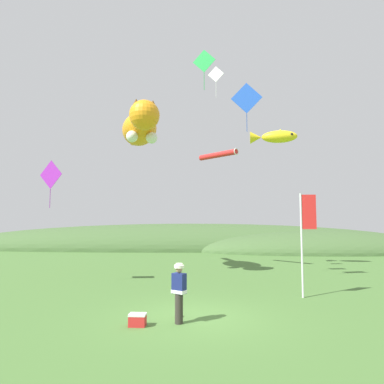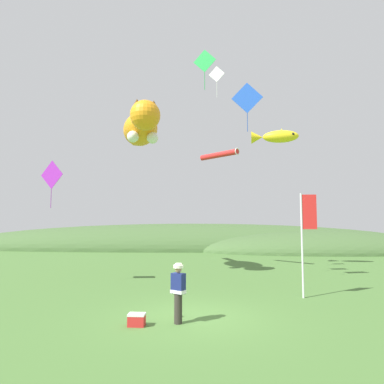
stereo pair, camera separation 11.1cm
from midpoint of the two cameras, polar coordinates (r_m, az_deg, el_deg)
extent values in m
plane|color=#477033|center=(11.50, -0.12, -20.22)|extent=(120.00, 120.00, 0.00)
ellipsoid|color=#426033|center=(38.53, -0.38, -9.30)|extent=(54.48, 11.34, 5.38)
ellipsoid|color=#426033|center=(36.72, 21.18, -9.21)|extent=(25.56, 9.80, 4.03)
cylinder|color=#332D28|center=(10.80, -2.50, -18.83)|extent=(0.24, 0.24, 0.88)
cube|color=navy|center=(10.64, -2.48, -14.97)|extent=(0.47, 0.42, 0.60)
cube|color=white|center=(10.69, -2.49, -16.23)|extent=(0.49, 0.45, 0.10)
sphere|color=tan|center=(10.58, -2.47, -12.78)|extent=(0.20, 0.20, 0.20)
cylinder|color=silver|center=(10.56, -2.47, -12.30)|extent=(0.30, 0.30, 0.09)
cylinder|color=silver|center=(10.56, -2.47, -11.97)|extent=(0.20, 0.20, 0.07)
cylinder|color=olive|center=(11.53, -2.77, -19.65)|extent=(0.10, 0.16, 0.16)
cylinder|color=brown|center=(11.53, -3.04, -19.64)|extent=(0.01, 0.21, 0.21)
cylinder|color=brown|center=(11.52, -2.50, -19.65)|extent=(0.02, 0.21, 0.21)
cube|color=red|center=(10.75, -9.39, -20.44)|extent=(0.50, 0.36, 0.30)
cube|color=white|center=(10.70, -9.38, -19.51)|extent=(0.51, 0.36, 0.06)
cylinder|color=silver|center=(14.58, 17.61, -8.40)|extent=(0.08, 0.08, 4.16)
cube|color=red|center=(14.66, 18.68, -3.15)|extent=(0.60, 0.03, 1.40)
ellipsoid|color=orange|center=(21.03, -8.93, 10.22)|extent=(2.90, 4.18, 1.81)
ellipsoid|color=white|center=(20.78, -8.89, 9.48)|extent=(1.69, 2.66, 0.99)
sphere|color=orange|center=(18.84, -8.10, 12.56)|extent=(1.63, 1.63, 1.63)
cone|color=#55330A|center=(19.08, -6.71, 14.18)|extent=(0.71, 0.71, 0.54)
cone|color=#55330A|center=(18.98, -9.46, 14.33)|extent=(0.71, 0.71, 0.54)
sphere|color=white|center=(19.63, -6.91, 8.97)|extent=(0.65, 0.65, 0.65)
sphere|color=white|center=(19.51, -10.13, 9.09)|extent=(0.65, 0.65, 0.65)
cylinder|color=orange|center=(23.84, -9.72, 8.66)|extent=(0.93, 2.03, 0.43)
ellipsoid|color=yellow|center=(23.18, 14.22, 8.92)|extent=(2.38, 1.23, 0.80)
cone|color=yellow|center=(23.09, 10.44, 8.91)|extent=(0.86, 0.91, 0.80)
cone|color=yellow|center=(23.27, 14.37, 9.74)|extent=(0.43, 0.43, 0.37)
sphere|color=black|center=(23.00, 16.14, 9.24)|extent=(0.19, 0.19, 0.19)
cylinder|color=red|center=(22.37, 4.16, 6.19)|extent=(2.37, 2.47, 0.36)
torus|color=white|center=(21.40, 7.23, 6.72)|extent=(0.36, 0.35, 0.44)
cube|color=green|center=(18.27, 1.84, 20.99)|extent=(1.12, 0.37, 1.17)
cylinder|color=black|center=(18.29, 1.84, 20.97)|extent=(0.76, 0.26, 0.02)
cube|color=#1A7C35|center=(17.85, 1.85, 17.99)|extent=(0.03, 0.02, 0.90)
cube|color=white|center=(20.59, 3.84, 19.01)|extent=(0.89, 0.29, 0.92)
cylinder|color=black|center=(20.60, 3.83, 18.99)|extent=(0.60, 0.20, 0.02)
cube|color=#A9A9A9|center=(20.24, 3.85, 16.64)|extent=(0.03, 0.02, 0.90)
cube|color=purple|center=(17.66, -22.64, 2.69)|extent=(1.27, 0.57, 1.37)
cylinder|color=black|center=(17.67, -22.62, 2.69)|extent=(0.85, 0.38, 0.02)
cube|color=#6B1A7C|center=(17.56, -22.75, -0.99)|extent=(0.03, 0.02, 0.90)
cube|color=blue|center=(17.30, 8.89, 15.21)|extent=(1.49, 0.28, 1.51)
cylinder|color=black|center=(17.31, 8.89, 15.20)|extent=(1.00, 0.19, 0.02)
cube|color=#1A3E97|center=(16.93, 8.95, 11.37)|extent=(0.03, 0.01, 0.90)
camera|label=1|loc=(0.06, -90.21, 0.02)|focal=32.00mm
camera|label=2|loc=(0.06, 89.79, -0.02)|focal=32.00mm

